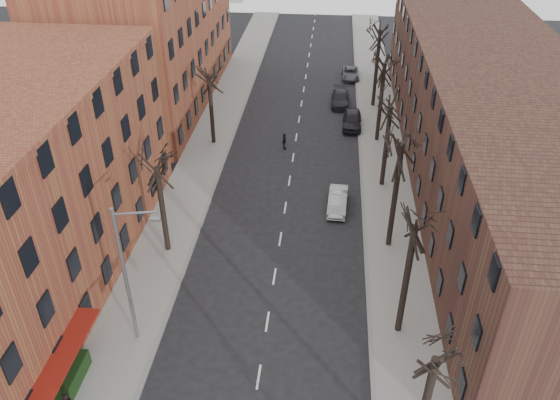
# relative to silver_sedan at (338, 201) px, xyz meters

# --- Properties ---
(sidewalk_left) EXTENTS (4.00, 90.00, 0.15)m
(sidewalk_left) POSITION_rel_silver_sedan_xyz_m (-12.00, 10.69, -0.59)
(sidewalk_left) COLOR gray
(sidewalk_left) RESTS_ON ground
(sidewalk_right) EXTENTS (4.00, 90.00, 0.15)m
(sidewalk_right) POSITION_rel_silver_sedan_xyz_m (4.00, 10.69, -0.59)
(sidewalk_right) COLOR gray
(sidewalk_right) RESTS_ON ground
(building_left_near) EXTENTS (12.00, 26.00, 12.00)m
(building_left_near) POSITION_rel_silver_sedan_xyz_m (-20.00, -9.31, 5.34)
(building_left_near) COLOR brown
(building_left_near) RESTS_ON ground
(building_left_far) EXTENTS (12.00, 28.00, 14.00)m
(building_left_far) POSITION_rel_silver_sedan_xyz_m (-20.00, 19.69, 6.34)
(building_left_far) COLOR brown
(building_left_far) RESTS_ON ground
(building_right) EXTENTS (12.00, 50.00, 10.00)m
(building_right) POSITION_rel_silver_sedan_xyz_m (12.00, 5.69, 4.34)
(building_right) COLOR #482D21
(building_right) RESTS_ON ground
(awning_left) EXTENTS (1.20, 7.00, 0.15)m
(awning_left) POSITION_rel_silver_sedan_xyz_m (-13.40, -18.31, -0.66)
(awning_left) COLOR maroon
(awning_left) RESTS_ON ground
(tree_right_b) EXTENTS (5.20, 5.20, 10.80)m
(tree_right_b) POSITION_rel_silver_sedan_xyz_m (3.60, -12.31, -0.66)
(tree_right_b) COLOR black
(tree_right_b) RESTS_ON ground
(tree_right_c) EXTENTS (5.20, 5.20, 11.60)m
(tree_right_c) POSITION_rel_silver_sedan_xyz_m (3.60, -4.31, -0.66)
(tree_right_c) COLOR black
(tree_right_c) RESTS_ON ground
(tree_right_d) EXTENTS (5.20, 5.20, 10.00)m
(tree_right_d) POSITION_rel_silver_sedan_xyz_m (3.60, 3.69, -0.66)
(tree_right_d) COLOR black
(tree_right_d) RESTS_ON ground
(tree_right_e) EXTENTS (5.20, 5.20, 10.80)m
(tree_right_e) POSITION_rel_silver_sedan_xyz_m (3.60, 11.69, -0.66)
(tree_right_e) COLOR black
(tree_right_e) RESTS_ON ground
(tree_right_f) EXTENTS (5.20, 5.20, 11.60)m
(tree_right_f) POSITION_rel_silver_sedan_xyz_m (3.60, 19.69, -0.66)
(tree_right_f) COLOR black
(tree_right_f) RESTS_ON ground
(tree_left_a) EXTENTS (5.20, 5.20, 9.50)m
(tree_left_a) POSITION_rel_silver_sedan_xyz_m (-11.60, -6.31, -0.66)
(tree_left_a) COLOR black
(tree_left_a) RESTS_ON ground
(tree_left_b) EXTENTS (5.20, 5.20, 9.50)m
(tree_left_b) POSITION_rel_silver_sedan_xyz_m (-11.60, 9.69, -0.66)
(tree_left_b) COLOR black
(tree_left_b) RESTS_ON ground
(streetlight) EXTENTS (2.45, 0.22, 9.03)m
(streetlight) POSITION_rel_silver_sedan_xyz_m (-11.03, -14.31, 4.35)
(streetlight) COLOR slate
(streetlight) RESTS_ON ground
(silver_sedan) EXTENTS (1.62, 4.10, 1.33)m
(silver_sedan) POSITION_rel_silver_sedan_xyz_m (0.00, 0.00, 0.00)
(silver_sedan) COLOR #A6AAAD
(silver_sedan) RESTS_ON ground
(parked_car_near) EXTENTS (1.91, 4.53, 1.53)m
(parked_car_near) POSITION_rel_silver_sedan_xyz_m (1.30, 14.45, 0.10)
(parked_car_near) COLOR black
(parked_car_near) RESTS_ON ground
(parked_car_mid) EXTENTS (1.88, 4.63, 1.34)m
(parked_car_mid) POSITION_rel_silver_sedan_xyz_m (0.12, 19.87, 0.01)
(parked_car_mid) COLOR black
(parked_car_mid) RESTS_ON ground
(parked_car_far) EXTENTS (2.00, 4.22, 1.16)m
(parked_car_far) POSITION_rel_silver_sedan_xyz_m (1.30, 27.74, -0.08)
(parked_car_far) COLOR #505257
(parked_car_far) RESTS_ON ground
(pedestrian_crossing) EXTENTS (0.51, 0.95, 1.54)m
(pedestrian_crossing) POSITION_rel_silver_sedan_xyz_m (-4.94, 9.24, 0.11)
(pedestrian_crossing) COLOR black
(pedestrian_crossing) RESTS_ON ground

